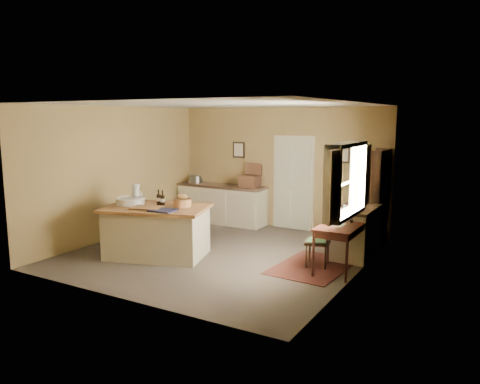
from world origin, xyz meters
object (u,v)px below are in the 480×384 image
object	(u,v)px
sideboard	(222,202)
shelving_unit	(379,198)
desk_chair	(318,242)
right_cabinet	(356,232)
work_island	(157,230)
writing_desk	(340,231)

from	to	relation	value
sideboard	shelving_unit	size ratio (longest dim) A/B	1.16
desk_chair	right_cabinet	world-z (taller)	right_cabinet
sideboard	desk_chair	xyz separation A→B (m)	(3.14, -2.00, -0.07)
right_cabinet	sideboard	bearing A→B (deg)	162.49
work_island	sideboard	distance (m)	2.92
sideboard	desk_chair	bearing A→B (deg)	-32.44
writing_desk	desk_chair	bearing A→B (deg)	170.82
desk_chair	shelving_unit	xyz separation A→B (m)	(0.55, 1.80, 0.52)
desk_chair	work_island	bearing A→B (deg)	-173.74
desk_chair	right_cabinet	size ratio (longest dim) A/B	0.73
sideboard	writing_desk	distance (m)	4.10
work_island	sideboard	world-z (taller)	work_island
work_island	right_cabinet	distance (m)	3.58
sideboard	writing_desk	size ratio (longest dim) A/B	2.17
work_island	right_cabinet	bearing A→B (deg)	11.75
sideboard	right_cabinet	bearing A→B (deg)	-17.51
work_island	desk_chair	distance (m)	2.86
work_island	right_cabinet	world-z (taller)	work_island
desk_chair	writing_desk	bearing A→B (deg)	-21.01
sideboard	right_cabinet	size ratio (longest dim) A/B	1.92
work_island	sideboard	size ratio (longest dim) A/B	0.95
writing_desk	desk_chair	size ratio (longest dim) A/B	1.22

